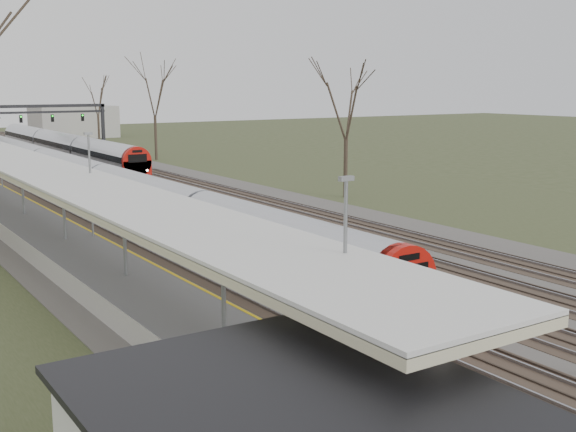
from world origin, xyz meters
The scene contains 7 objects.
track_bed centered at (0.26, 55.00, 0.06)m, with size 24.00×160.00×0.22m.
platform centered at (-9.05, 37.50, 0.50)m, with size 3.50×69.00×1.00m, color #9E9B93.
canopy centered at (-9.05, 32.99, 3.93)m, with size 4.10×50.00×3.11m.
signal_gantry centered at (0.29, 84.99, 4.91)m, with size 21.00×0.59×6.08m.
tree_east_far centered at (14.00, 42.00, 7.29)m, with size 5.00×5.00×10.30m.
train_near centered at (-2.50, 54.64, 1.48)m, with size 2.62×75.21×3.05m.
train_far centered at (4.50, 81.37, 1.48)m, with size 2.62×45.21×3.05m.
Camera 1 is at (-18.60, -0.02, 8.28)m, focal length 45.00 mm.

